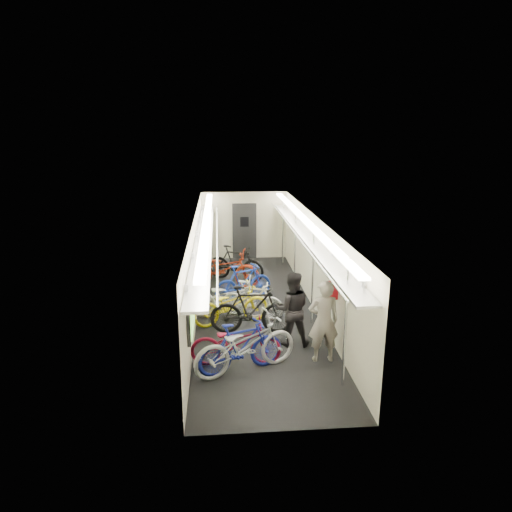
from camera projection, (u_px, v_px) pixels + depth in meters
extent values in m
plane|color=black|center=(256.00, 309.00, 11.78)|extent=(10.00, 10.00, 0.00)
plane|color=white|center=(256.00, 218.00, 11.15)|extent=(10.00, 10.00, 0.00)
plane|color=beige|center=(196.00, 266.00, 11.34)|extent=(0.00, 10.00, 10.00)
plane|color=beige|center=(315.00, 263.00, 11.58)|extent=(0.00, 10.00, 10.00)
plane|color=beige|center=(244.00, 225.00, 16.27)|extent=(3.00, 0.00, 3.00)
plane|color=beige|center=(284.00, 360.00, 6.65)|extent=(3.00, 0.00, 3.00)
cube|color=black|center=(190.00, 313.00, 8.25)|extent=(0.06, 1.10, 0.80)
cube|color=#B1DF61|center=(192.00, 313.00, 8.26)|extent=(0.02, 0.96, 0.66)
cube|color=black|center=(196.00, 276.00, 10.37)|extent=(0.06, 1.10, 0.80)
cube|color=#B1DF61|center=(197.00, 276.00, 10.37)|extent=(0.02, 0.96, 0.66)
cube|color=black|center=(199.00, 252.00, 12.49)|extent=(0.06, 1.10, 0.80)
cube|color=#B1DF61|center=(201.00, 252.00, 12.49)|extent=(0.02, 0.96, 0.66)
cube|color=black|center=(202.00, 234.00, 14.60)|extent=(0.06, 1.10, 0.80)
cube|color=#B1DF61|center=(203.00, 234.00, 14.60)|extent=(0.02, 0.96, 0.66)
cube|color=#FFEA0D|center=(194.00, 290.00, 9.30)|extent=(0.02, 0.22, 0.30)
cube|color=#FFEA0D|center=(198.00, 261.00, 11.42)|extent=(0.02, 0.22, 0.30)
cube|color=#FFEA0D|center=(201.00, 241.00, 13.53)|extent=(0.02, 0.22, 0.30)
cube|color=black|center=(244.00, 231.00, 16.26)|extent=(0.85, 0.08, 2.00)
cube|color=#999BA0|center=(204.00, 238.00, 11.17)|extent=(0.40, 9.70, 0.05)
cube|color=#999BA0|center=(307.00, 236.00, 11.38)|extent=(0.40, 9.70, 0.05)
cylinder|color=silver|center=(217.00, 233.00, 11.17)|extent=(0.04, 9.70, 0.04)
cylinder|color=silver|center=(294.00, 232.00, 11.32)|extent=(0.04, 9.70, 0.04)
cube|color=white|center=(207.00, 221.00, 11.07)|extent=(0.18, 9.60, 0.04)
cube|color=white|center=(304.00, 219.00, 11.26)|extent=(0.18, 9.60, 0.04)
cylinder|color=silver|center=(346.00, 324.00, 7.91)|extent=(0.05, 0.05, 2.38)
cylinder|color=silver|center=(313.00, 275.00, 10.60)|extent=(0.05, 0.05, 2.38)
cylinder|color=silver|center=(295.00, 249.00, 13.00)|extent=(0.05, 0.05, 2.38)
cylinder|color=silver|center=(283.00, 231.00, 15.41)|extent=(0.05, 0.05, 2.38)
imported|color=#AFAFB3|center=(245.00, 345.00, 8.58)|extent=(2.20, 1.47, 1.09)
imported|color=navy|center=(241.00, 347.00, 8.58)|extent=(1.76, 1.00, 1.02)
imported|color=maroon|center=(236.00, 343.00, 8.85)|extent=(1.79, 0.68, 0.93)
imported|color=black|center=(252.00, 310.00, 10.22)|extent=(1.91, 0.62, 1.14)
imported|color=yellow|center=(231.00, 305.00, 10.75)|extent=(1.95, 1.10, 0.97)
imported|color=white|center=(252.00, 300.00, 11.09)|extent=(1.63, 1.00, 0.95)
imported|color=silver|center=(228.00, 298.00, 11.12)|extent=(2.03, 0.96, 1.02)
imported|color=#1C39AA|center=(243.00, 282.00, 12.31)|extent=(1.72, 1.07, 1.00)
imported|color=#9D2811|center=(223.00, 269.00, 13.33)|extent=(2.27, 1.28, 1.13)
imported|color=black|center=(236.00, 263.00, 13.94)|extent=(1.87, 1.23, 1.09)
imported|color=gray|center=(323.00, 321.00, 8.93)|extent=(0.62, 0.41, 1.68)
imported|color=black|center=(292.00, 309.00, 9.62)|extent=(0.83, 0.67, 1.63)
cube|color=#B4121D|center=(333.00, 290.00, 9.35)|extent=(0.29, 0.20, 0.38)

